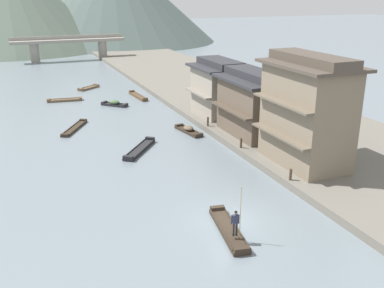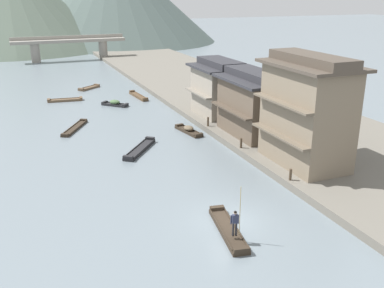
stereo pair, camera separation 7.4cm
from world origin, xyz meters
TOP-DOWN VIEW (x-y plane):
  - ground_plane at (0.00, 0.00)m, footprint 400.00×400.00m
  - riverbank_right at (15.04, 30.00)m, footprint 18.00×110.00m
  - boat_foreground_poled at (-0.74, -1.29)m, footprint 1.92×5.42m
  - boatman_person at (-0.93, -2.47)m, footprint 0.57×0.32m
  - boat_moored_nearest at (-5.66, 36.92)m, footprint 4.60×1.60m
  - boat_moored_second at (-6.30, 23.64)m, footprint 3.48×5.37m
  - boat_moored_third at (4.43, 18.01)m, footprint 1.66×4.27m
  - boat_moored_far at (-1.77, 14.56)m, footprint 4.19×5.00m
  - boat_midriver_drifting at (-0.11, 31.91)m, footprint 3.17×3.21m
  - boat_midriver_upstream at (3.94, 35.31)m, footprint 1.25×5.57m
  - boat_upstream_distant at (-1.37, 43.44)m, footprint 3.57×3.13m
  - house_waterfront_nearest at (9.34, 5.31)m, footprint 5.36×8.07m
  - house_waterfront_second at (9.53, 13.63)m, footprint 5.74×8.08m
  - house_waterfront_tall at (9.56, 21.45)m, footprint 5.79×6.79m
  - mooring_post_dock_near at (6.39, 2.73)m, footprint 0.20×0.20m
  - mooring_post_dock_mid at (6.39, 10.37)m, footprint 0.20×0.20m
  - mooring_post_dock_far at (6.39, 17.52)m, footprint 0.20×0.20m
  - stone_bridge at (0.00, 73.33)m, footprint 22.96×2.40m
  - hill_far_west at (-10.39, 102.23)m, footprint 51.93×51.93m

SIDE VIEW (x-z plane):
  - ground_plane at x=0.00m, z-range 0.00..0.00m
  - boat_moored_second at x=-6.30m, z-range -0.06..0.29m
  - boat_moored_nearest at x=-5.66m, z-range -0.07..0.35m
  - boat_upstream_distant at x=-1.37m, z-range -0.07..0.35m
  - boat_foreground_poled at x=-0.74m, z-range -0.08..0.39m
  - boat_midriver_upstream at x=3.94m, z-range -0.08..0.39m
  - boat_moored_far at x=-1.77m, z-range -0.09..0.40m
  - boat_moored_third at x=4.43m, z-range -0.10..0.60m
  - boat_midriver_drifting at x=-0.11m, z-range -0.09..0.67m
  - riverbank_right at x=15.04m, z-range 0.00..0.59m
  - mooring_post_dock_near at x=6.39m, z-range 0.59..1.47m
  - mooring_post_dock_mid at x=6.39m, z-range 0.59..1.49m
  - mooring_post_dock_far at x=6.39m, z-range 0.59..1.56m
  - boatman_person at x=-0.93m, z-range -0.04..3.00m
  - stone_bridge at x=0.00m, z-range 0.72..5.77m
  - house_waterfront_second at x=9.53m, z-range 0.52..6.66m
  - house_waterfront_tall at x=9.56m, z-range 0.53..6.67m
  - house_waterfront_nearest at x=9.34m, z-range 0.52..9.26m
  - hill_far_west at x=-10.39m, z-range 0.00..22.91m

